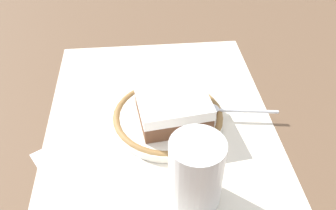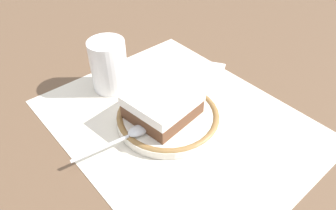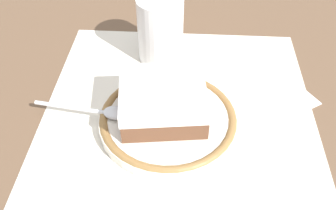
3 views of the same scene
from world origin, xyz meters
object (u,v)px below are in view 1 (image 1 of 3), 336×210
spoon (218,109)px  cup (195,175)px  plate (168,117)px  cake_slice (173,107)px  napkin (90,163)px

spoon → cup: (0.14, -0.06, 0.02)m
plate → spoon: bearing=90.4°
spoon → cake_slice: bearing=-84.8°
cup → napkin: 0.16m
cup → cake_slice: bearing=-174.3°
napkin → cake_slice: bearing=119.3°
plate → spoon: (-0.00, 0.08, 0.01)m
cake_slice → spoon: bearing=95.2°
spoon → cup: cup is taller
cake_slice → spoon: 0.07m
plate → napkin: plate is taller
plate → cake_slice: 0.03m
cake_slice → napkin: (0.07, -0.12, -0.03)m
cake_slice → napkin: cake_slice is taller
plate → cake_slice: cake_slice is taller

